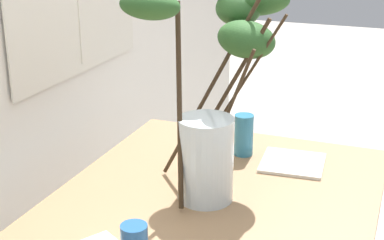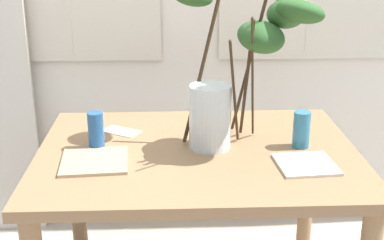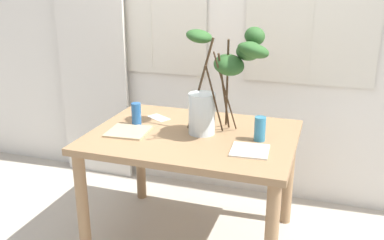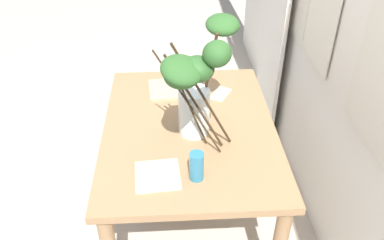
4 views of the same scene
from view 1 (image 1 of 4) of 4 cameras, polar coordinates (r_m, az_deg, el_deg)
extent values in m
cube|color=#93704C|center=(1.70, 1.47, -9.16)|extent=(1.24, 0.93, 0.04)
cylinder|color=#93704C|center=(2.47, -3.08, -9.17)|extent=(0.07, 0.07, 0.71)
cylinder|color=silver|center=(1.68, 1.36, -3.89)|extent=(0.16, 0.16, 0.25)
cylinder|color=silver|center=(1.71, 1.34, -6.36)|extent=(0.15, 0.15, 0.08)
cylinder|color=#382819|center=(1.62, -1.24, 1.37)|extent=(0.16, 0.08, 0.56)
ellipsoid|color=#285123|center=(1.55, -4.15, 11.17)|extent=(0.22, 0.21, 0.12)
cylinder|color=#382819|center=(1.75, 4.16, 2.27)|extent=(0.08, 0.32, 0.53)
ellipsoid|color=#285123|center=(1.83, 6.88, 11.41)|extent=(0.21, 0.22, 0.14)
cylinder|color=#382819|center=(1.75, 3.00, 1.97)|extent=(0.02, 0.28, 0.52)
ellipsoid|color=#285123|center=(1.82, 4.61, 10.90)|extent=(0.15, 0.15, 0.12)
cylinder|color=#382819|center=(1.71, 3.34, 0.22)|extent=(0.07, 0.19, 0.44)
ellipsoid|color=#285123|center=(1.72, 5.37, 7.89)|extent=(0.24, 0.23, 0.15)
cylinder|color=#382819|center=(1.76, 1.92, 3.32)|extent=(0.09, 0.30, 0.59)
cylinder|color=teal|center=(2.01, 5.11, -1.47)|extent=(0.07, 0.07, 0.14)
cube|color=silver|center=(1.98, 9.87, -4.17)|extent=(0.22, 0.22, 0.01)
camera|label=2|loc=(1.92, 70.17, 7.20)|focal=50.03mm
camera|label=3|loc=(2.83, 63.58, 11.66)|focal=39.82mm
camera|label=4|loc=(3.21, 15.51, 28.09)|focal=37.39mm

